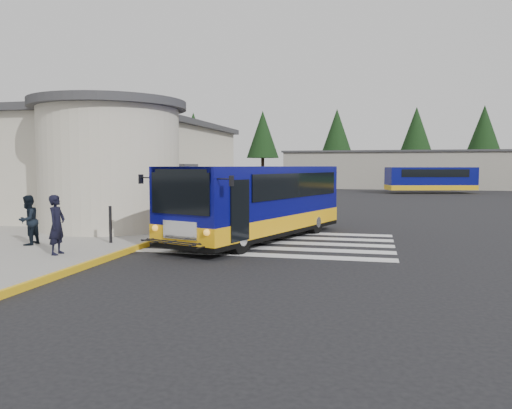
% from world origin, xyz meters
% --- Properties ---
extents(ground, '(140.00, 140.00, 0.00)m').
position_xyz_m(ground, '(0.00, 0.00, 0.00)').
color(ground, black).
rests_on(ground, ground).
extents(sidewalk, '(10.00, 34.00, 0.15)m').
position_xyz_m(sidewalk, '(-9.00, 4.00, 0.07)').
color(sidewalk, gray).
rests_on(sidewalk, ground).
extents(curb_strip, '(0.12, 34.00, 0.16)m').
position_xyz_m(curb_strip, '(-4.05, 4.00, 0.08)').
color(curb_strip, gold).
rests_on(curb_strip, ground).
extents(station_building, '(12.70, 18.70, 4.80)m').
position_xyz_m(station_building, '(-10.84, 6.91, 2.57)').
color(station_building, beige).
rests_on(station_building, ground).
extents(crosswalk, '(8.00, 5.35, 0.01)m').
position_xyz_m(crosswalk, '(-0.50, -0.80, 0.01)').
color(crosswalk, silver).
rests_on(crosswalk, ground).
extents(depot_building, '(26.40, 8.40, 4.20)m').
position_xyz_m(depot_building, '(6.00, 42.00, 2.11)').
color(depot_building, gray).
rests_on(depot_building, ground).
extents(tree_line, '(58.40, 4.40, 10.00)m').
position_xyz_m(tree_line, '(6.29, 50.00, 6.77)').
color(tree_line, black).
rests_on(tree_line, ground).
extents(transit_bus, '(5.20, 9.10, 2.50)m').
position_xyz_m(transit_bus, '(-1.01, -0.29, 1.20)').
color(transit_bus, '#080964').
rests_on(transit_bus, ground).
extents(pedestrian_a, '(0.44, 0.62, 1.60)m').
position_xyz_m(pedestrian_a, '(-5.42, -5.15, 0.95)').
color(pedestrian_a, black).
rests_on(pedestrian_a, sidewalk).
extents(pedestrian_b, '(0.60, 0.75, 1.50)m').
position_xyz_m(pedestrian_b, '(-7.25, -3.94, 0.90)').
color(pedestrian_b, black).
rests_on(pedestrian_b, sidewalk).
extents(bollard, '(0.09, 0.09, 1.14)m').
position_xyz_m(bollard, '(-5.07, -2.98, 0.72)').
color(bollard, black).
rests_on(bollard, sidewalk).
extents(far_bus_a, '(8.30, 4.28, 2.06)m').
position_xyz_m(far_bus_a, '(7.93, 31.54, 1.34)').
color(far_bus_a, '#070B5B').
rests_on(far_bus_a, ground).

